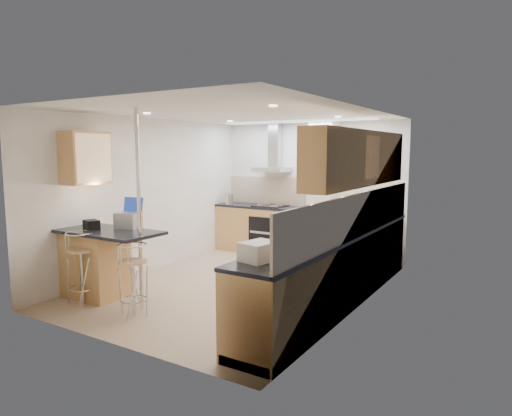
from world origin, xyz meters
The scene contains 16 objects.
ground centered at (0.00, 0.00, 0.00)m, with size 4.80×4.80×0.00m, color tan.
room_shell centered at (0.32, 0.38, 1.54)m, with size 3.64×4.84×2.51m.
right_counter centered at (1.50, 0.00, 0.46)m, with size 0.63×4.40×0.92m.
back_counter centered at (-0.95, 2.10, 0.46)m, with size 1.70×0.63×0.92m.
peninsula centered at (-1.12, -1.45, 0.48)m, with size 1.47×0.72×0.94m.
microwave centered at (1.40, 0.38, 1.06)m, with size 0.49×0.33×0.27m, color white.
laptop centered at (-1.01, -1.19, 1.05)m, with size 0.31×0.23×0.21m, color #A7A9AF.
bag centered at (-1.38, -1.50, 1.00)m, with size 0.22×0.16×0.12m, color black.
bar_stool_near centered at (-1.28, -1.75, 0.48)m, with size 0.39×0.39×0.95m, color tan, non-canonical shape.
bar_stool_end centered at (-0.40, -1.71, 0.44)m, with size 0.36×0.36×0.89m, color tan, non-canonical shape.
jar_a centered at (1.44, 0.98, 1.01)m, with size 0.12×0.12×0.18m, color silver.
jar_b centered at (1.65, 0.96, 1.00)m, with size 0.11×0.11×0.16m, color silver.
jar_c centered at (1.54, -0.74, 1.03)m, with size 0.14×0.14×0.22m, color #BFBB99.
jar_d centered at (1.64, -0.43, 0.98)m, with size 0.10×0.10×0.13m, color white.
bread_bin centered at (1.39, -1.75, 1.01)m, with size 0.28×0.35×0.18m, color silver.
kettle centered at (-1.54, 1.93, 1.03)m, with size 0.16×0.16×0.22m, color #B9BCBE.
Camera 1 is at (3.64, -5.44, 1.98)m, focal length 32.00 mm.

